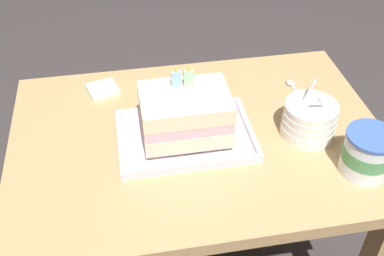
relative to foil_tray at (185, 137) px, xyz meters
name	(u,v)px	position (x,y,z in m)	size (l,w,h in m)	color
dining_table	(198,168)	(0.04, 0.01, -0.13)	(0.97, 0.68, 0.71)	tan
foil_tray	(185,137)	(0.00, 0.00, 0.00)	(0.34, 0.24, 0.02)	silver
birthday_cake	(185,114)	(0.00, 0.00, 0.08)	(0.22, 0.16, 0.17)	beige
bowl_stack	(309,119)	(0.31, -0.03, 0.04)	(0.14, 0.14, 0.15)	white
ice_cream_tub	(367,153)	(0.40, -0.18, 0.05)	(0.12, 0.12, 0.11)	white
serving_spoon_near_tray	(293,86)	(0.35, 0.17, 0.00)	(0.04, 0.13, 0.01)	silver
napkin_pile	(103,89)	(-0.20, 0.25, 0.00)	(0.10, 0.10, 0.01)	silver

